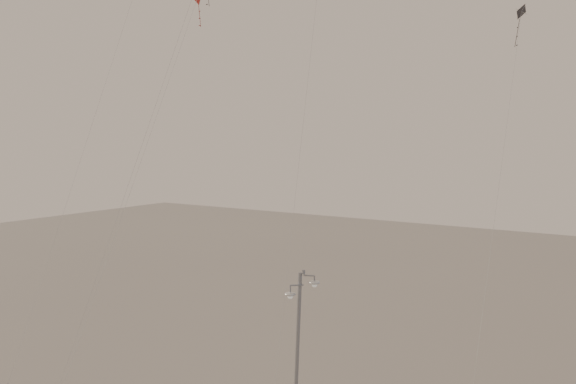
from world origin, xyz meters
The scene contains 4 objects.
street_lamp centered at (1.32, 6.13, 4.48)m, with size 1.45×1.08×8.40m.
kite_1 centered at (-5.72, 5.42, 17.85)m, with size 5.53×6.58×23.15m.
kite_3 centered at (-8.39, 7.91, 17.01)m, with size 3.16×8.67×22.48m.
kite_4 centered at (9.13, 10.82, 15.14)m, with size 0.40×7.05×20.32m.
Camera 1 is at (16.74, -17.89, 14.51)m, focal length 40.00 mm.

